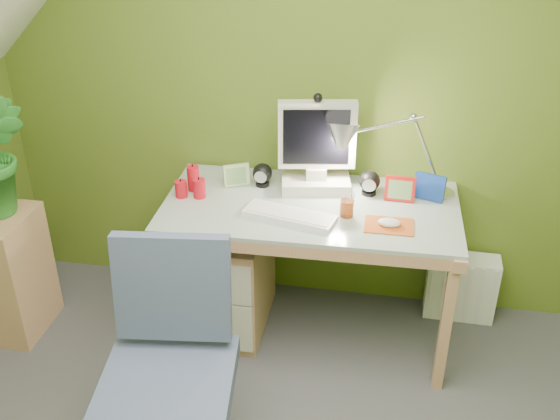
% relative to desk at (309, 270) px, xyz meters
% --- Properties ---
extents(wall_back, '(3.20, 0.01, 2.40)m').
position_rel_desk_xyz_m(wall_back, '(-0.11, 0.37, 0.82)').
color(wall_back, '#5A7323').
rests_on(wall_back, floor).
extents(desk, '(1.44, 0.74, 0.76)m').
position_rel_desk_xyz_m(desk, '(0.00, 0.00, 0.00)').
color(desk, tan).
rests_on(desk, floor).
extents(monitor, '(0.38, 0.26, 0.48)m').
position_rel_desk_xyz_m(monitor, '(-0.00, 0.18, 0.62)').
color(monitor, beige).
rests_on(monitor, desk).
extents(speaker_left, '(0.11, 0.11, 0.12)m').
position_rel_desk_xyz_m(speaker_left, '(-0.27, 0.16, 0.44)').
color(speaker_left, black).
rests_on(speaker_left, desk).
extents(speaker_right, '(0.11, 0.11, 0.12)m').
position_rel_desk_xyz_m(speaker_right, '(0.27, 0.16, 0.44)').
color(speaker_right, black).
rests_on(speaker_right, desk).
extents(keyboard, '(0.45, 0.23, 0.02)m').
position_rel_desk_xyz_m(keyboard, '(-0.08, -0.14, 0.39)').
color(keyboard, white).
rests_on(keyboard, desk).
extents(mousepad, '(0.22, 0.16, 0.01)m').
position_rel_desk_xyz_m(mousepad, '(0.38, -0.14, 0.38)').
color(mousepad, '#BB501D').
rests_on(mousepad, desk).
extents(mouse, '(0.11, 0.07, 0.04)m').
position_rel_desk_xyz_m(mouse, '(0.38, -0.14, 0.40)').
color(mouse, silver).
rests_on(mouse, mousepad).
extents(amber_tumbler, '(0.08, 0.08, 0.08)m').
position_rel_desk_xyz_m(amber_tumbler, '(0.18, -0.08, 0.42)').
color(amber_tumbler, brown).
rests_on(amber_tumbler, desk).
extents(candle_cluster, '(0.19, 0.17, 0.13)m').
position_rel_desk_xyz_m(candle_cluster, '(-0.60, 0.01, 0.45)').
color(candle_cluster, red).
rests_on(candle_cluster, desk).
extents(photo_frame_red, '(0.15, 0.03, 0.12)m').
position_rel_desk_xyz_m(photo_frame_red, '(0.42, 0.12, 0.44)').
color(photo_frame_red, red).
rests_on(photo_frame_red, desk).
extents(photo_frame_blue, '(0.15, 0.07, 0.13)m').
position_rel_desk_xyz_m(photo_frame_blue, '(0.56, 0.16, 0.45)').
color(photo_frame_blue, '#163998').
rests_on(photo_frame_blue, desk).
extents(photo_frame_green, '(0.13, 0.07, 0.11)m').
position_rel_desk_xyz_m(photo_frame_green, '(-0.40, 0.14, 0.44)').
color(photo_frame_green, '#B5CB8B').
rests_on(photo_frame_green, desk).
extents(desk_lamp, '(0.63, 0.35, 0.64)m').
position_rel_desk_xyz_m(desk_lamp, '(0.45, 0.18, 0.70)').
color(desk_lamp, '#AAAAAE').
rests_on(desk_lamp, desk).
extents(side_ledge, '(0.25, 0.39, 0.68)m').
position_rel_desk_xyz_m(side_ledge, '(-1.51, -0.25, -0.04)').
color(side_ledge, tan).
rests_on(side_ledge, floor).
extents(task_chair, '(0.63, 0.63, 1.03)m').
position_rel_desk_xyz_m(task_chair, '(-0.41, -1.00, 0.13)').
color(task_chair, '#3F4A68').
rests_on(task_chair, floor).
extents(radiator, '(0.37, 0.16, 0.37)m').
position_rel_desk_xyz_m(radiator, '(0.80, 0.27, -0.20)').
color(radiator, white).
rests_on(radiator, floor).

